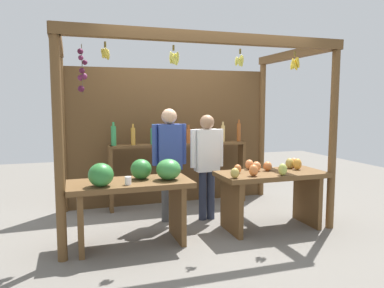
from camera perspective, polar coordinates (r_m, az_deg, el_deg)
The scene contains 7 objects.
ground_plane at distance 5.36m, azimuth -0.63°, elevation -11.39°, with size 12.00×12.00×0.00m, color slate.
market_stall at distance 5.55m, azimuth -2.11°, elevation 3.83°, with size 3.44×1.98×2.41m.
fruit_counter_left at distance 4.32m, azimuth -9.02°, elevation -6.88°, with size 1.39×0.65×1.00m.
fruit_counter_right at distance 4.95m, azimuth 11.98°, elevation -6.12°, with size 1.39×0.65×0.89m.
bottle_shelf_unit at distance 5.86m, azimuth -2.03°, elevation -1.61°, with size 2.21×0.22×1.36m.
vendor_man at distance 5.09m, azimuth -3.50°, elevation -1.63°, with size 0.48×0.21×1.56m.
vendor_woman at distance 5.16m, azimuth 2.30°, elevation -2.18°, with size 0.48×0.20×1.47m.
Camera 1 is at (-1.53, -4.87, 1.63)m, focal length 34.76 mm.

